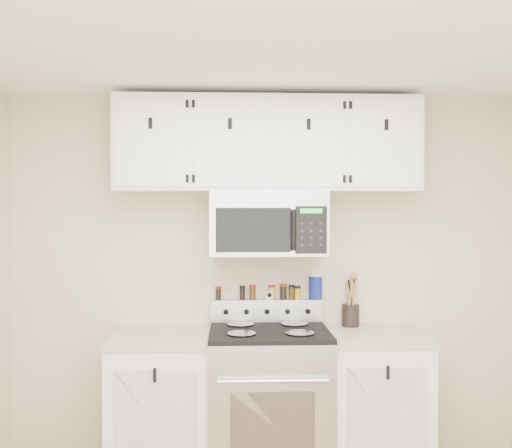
# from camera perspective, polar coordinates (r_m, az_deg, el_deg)

# --- Properties ---
(back_wall) EXTENTS (3.50, 0.01, 2.50)m
(back_wall) POSITION_cam_1_polar(r_m,az_deg,el_deg) (3.98, 1.03, -5.34)
(back_wall) COLOR #B9A88B
(back_wall) RESTS_ON floor
(ceiling) EXTENTS (3.50, 3.50, 0.01)m
(ceiling) POSITION_cam_1_polar(r_m,az_deg,el_deg) (2.36, 3.71, 20.95)
(ceiling) COLOR white
(ceiling) RESTS_ON back_wall
(range) EXTENTS (0.76, 0.65, 1.10)m
(range) POSITION_cam_1_polar(r_m,az_deg,el_deg) (3.83, 1.32, -17.29)
(range) COLOR #B7B7BA
(range) RESTS_ON floor
(base_cabinet_left) EXTENTS (0.64, 0.62, 0.92)m
(base_cabinet_left) POSITION_cam_1_polar(r_m,az_deg,el_deg) (3.88, -9.42, -17.46)
(base_cabinet_left) COLOR white
(base_cabinet_left) RESTS_ON floor
(base_cabinet_right) EXTENTS (0.64, 0.62, 0.92)m
(base_cabinet_right) POSITION_cam_1_polar(r_m,az_deg,el_deg) (3.96, 11.76, -17.07)
(base_cabinet_right) COLOR white
(base_cabinet_right) RESTS_ON floor
(microwave) EXTENTS (0.76, 0.44, 0.42)m
(microwave) POSITION_cam_1_polar(r_m,az_deg,el_deg) (3.77, 1.21, 0.08)
(microwave) COLOR #9E9EA3
(microwave) RESTS_ON back_wall
(upper_cabinets) EXTENTS (2.00, 0.35, 0.62)m
(upper_cabinets) POSITION_cam_1_polar(r_m,az_deg,el_deg) (3.82, 1.18, 7.92)
(upper_cabinets) COLOR white
(upper_cabinets) RESTS_ON back_wall
(utensil_crock) EXTENTS (0.12, 0.12, 0.35)m
(utensil_crock) POSITION_cam_1_polar(r_m,az_deg,el_deg) (4.01, 9.43, -8.82)
(utensil_crock) COLOR black
(utensil_crock) RESTS_ON base_cabinet_right
(kitchen_timer) EXTENTS (0.06, 0.05, 0.06)m
(kitchen_timer) POSITION_cam_1_polar(r_m,az_deg,el_deg) (3.96, 1.35, -7.13)
(kitchen_timer) COLOR silver
(kitchen_timer) RESTS_ON range
(salt_canister) EXTENTS (0.09, 0.09, 0.17)m
(salt_canister) POSITION_cam_1_polar(r_m,az_deg,el_deg) (3.99, 5.97, -6.26)
(salt_canister) COLOR navy
(salt_canister) RESTS_ON range
(spice_jar_0) EXTENTS (0.04, 0.04, 0.09)m
(spice_jar_0) POSITION_cam_1_polar(r_m,az_deg,el_deg) (3.95, -3.79, -6.90)
(spice_jar_0) COLOR black
(spice_jar_0) RESTS_ON range
(spice_jar_1) EXTENTS (0.04, 0.04, 0.10)m
(spice_jar_1) POSITION_cam_1_polar(r_m,az_deg,el_deg) (3.95, -1.36, -6.88)
(spice_jar_1) COLOR black
(spice_jar_1) RESTS_ON range
(spice_jar_2) EXTENTS (0.04, 0.04, 0.10)m
(spice_jar_2) POSITION_cam_1_polar(r_m,az_deg,el_deg) (3.95, -0.34, -6.82)
(spice_jar_2) COLOR #472B11
(spice_jar_2) RESTS_ON range
(spice_jar_3) EXTENTS (0.05, 0.05, 0.10)m
(spice_jar_3) POSITION_cam_1_polar(r_m,az_deg,el_deg) (3.96, 1.60, -6.83)
(spice_jar_3) COLOR orange
(spice_jar_3) RESTS_ON range
(spice_jar_4) EXTENTS (0.05, 0.05, 0.11)m
(spice_jar_4) POSITION_cam_1_polar(r_m,az_deg,el_deg) (3.97, 2.74, -6.76)
(spice_jar_4) COLOR black
(spice_jar_4) RESTS_ON range
(spice_jar_5) EXTENTS (0.04, 0.04, 0.10)m
(spice_jar_5) POSITION_cam_1_polar(r_m,az_deg,el_deg) (3.97, 3.58, -6.80)
(spice_jar_5) COLOR #442D10
(spice_jar_5) RESTS_ON range
(spice_jar_6) EXTENTS (0.04, 0.04, 0.09)m
(spice_jar_6) POSITION_cam_1_polar(r_m,az_deg,el_deg) (3.98, 4.20, -6.85)
(spice_jar_6) COLOR gold
(spice_jar_6) RESTS_ON range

